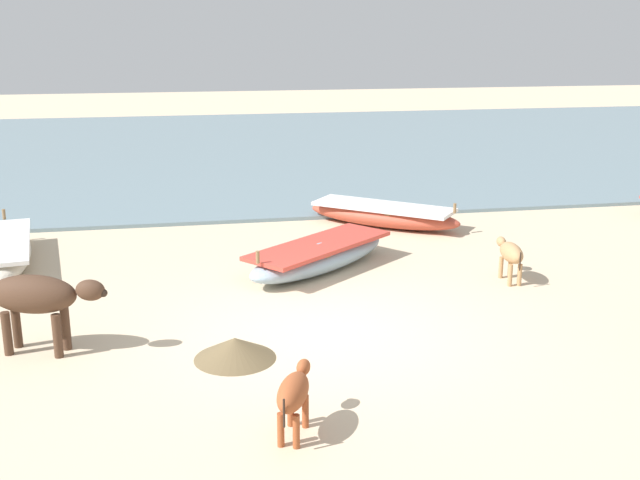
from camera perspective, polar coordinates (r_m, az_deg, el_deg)
ground at (r=10.69m, az=0.33°, el=-6.79°), size 80.00×80.00×0.00m
sea_water at (r=26.30m, az=-6.42°, el=6.71°), size 60.00×20.00×0.08m
fishing_boat_3 at (r=13.22m, az=-0.06°, el=-1.14°), size 3.13×2.82×0.68m
fishing_boat_4 at (r=14.60m, az=-22.37°, el=-0.76°), size 1.46×3.48×0.66m
fishing_boat_5 at (r=16.18m, az=4.70°, el=1.89°), size 3.19×2.79×0.65m
cow_adult_dark at (r=10.42m, az=-20.13°, el=-4.00°), size 1.57×0.78×1.04m
calf_near_rust at (r=7.99m, az=-1.94°, el=-11.21°), size 0.56×0.98×0.66m
calf_far_tan at (r=12.97m, az=13.88°, el=-0.98°), size 0.33×1.01×0.66m
debris_pile_1 at (r=9.88m, az=-6.30°, el=-7.95°), size 1.34×1.34×0.28m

